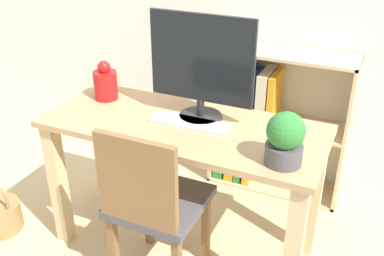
{
  "coord_description": "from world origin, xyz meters",
  "views": [
    {
      "loc": [
        0.81,
        -1.67,
        1.67
      ],
      "look_at": [
        0.0,
        0.1,
        0.65
      ],
      "focal_mm": 42.0,
      "sensor_mm": 36.0,
      "label": 1
    }
  ],
  "objects_px": {
    "vase": "(105,83)",
    "bookshelf": "(256,118)",
    "monitor": "(201,63)",
    "chair": "(153,203)",
    "keyboard": "(190,123)",
    "potted_plant": "(285,139)"
  },
  "relations": [
    {
      "from": "keyboard",
      "to": "potted_plant",
      "type": "relative_size",
      "value": 1.71
    },
    {
      "from": "chair",
      "to": "bookshelf",
      "type": "relative_size",
      "value": 0.95
    },
    {
      "from": "vase",
      "to": "bookshelf",
      "type": "xyz_separation_m",
      "value": [
        0.62,
        0.65,
        -0.36
      ]
    },
    {
      "from": "vase",
      "to": "potted_plant",
      "type": "relative_size",
      "value": 0.93
    },
    {
      "from": "bookshelf",
      "to": "vase",
      "type": "bearing_deg",
      "value": -133.97
    },
    {
      "from": "keyboard",
      "to": "potted_plant",
      "type": "xyz_separation_m",
      "value": [
        0.47,
        -0.15,
        0.1
      ]
    },
    {
      "from": "potted_plant",
      "to": "bookshelf",
      "type": "xyz_separation_m",
      "value": [
        -0.37,
        0.89,
        -0.39
      ]
    },
    {
      "from": "vase",
      "to": "chair",
      "type": "height_order",
      "value": "vase"
    },
    {
      "from": "vase",
      "to": "bookshelf",
      "type": "distance_m",
      "value": 0.97
    },
    {
      "from": "vase",
      "to": "potted_plant",
      "type": "distance_m",
      "value": 1.02
    },
    {
      "from": "vase",
      "to": "keyboard",
      "type": "bearing_deg",
      "value": -9.98
    },
    {
      "from": "keyboard",
      "to": "potted_plant",
      "type": "height_order",
      "value": "potted_plant"
    },
    {
      "from": "vase",
      "to": "chair",
      "type": "xyz_separation_m",
      "value": [
        0.47,
        -0.38,
        -0.35
      ]
    },
    {
      "from": "monitor",
      "to": "bookshelf",
      "type": "relative_size",
      "value": 0.56
    },
    {
      "from": "bookshelf",
      "to": "chair",
      "type": "bearing_deg",
      "value": -98.32
    },
    {
      "from": "keyboard",
      "to": "potted_plant",
      "type": "distance_m",
      "value": 0.51
    },
    {
      "from": "chair",
      "to": "keyboard",
      "type": "bearing_deg",
      "value": 73.17
    },
    {
      "from": "monitor",
      "to": "keyboard",
      "type": "bearing_deg",
      "value": -101.31
    },
    {
      "from": "keyboard",
      "to": "vase",
      "type": "xyz_separation_m",
      "value": [
        -0.52,
        0.09,
        0.08
      ]
    },
    {
      "from": "keyboard",
      "to": "monitor",
      "type": "bearing_deg",
      "value": 78.69
    },
    {
      "from": "monitor",
      "to": "chair",
      "type": "height_order",
      "value": "monitor"
    },
    {
      "from": "keyboard",
      "to": "chair",
      "type": "xyz_separation_m",
      "value": [
        -0.05,
        -0.29,
        -0.27
      ]
    }
  ]
}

